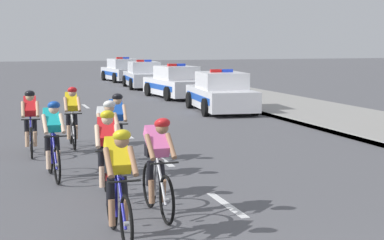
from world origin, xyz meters
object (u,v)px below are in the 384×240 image
(cyclist_fourth, at_px, (107,137))
(cyclist_fifth, at_px, (53,139))
(cyclist_third, at_px, (107,153))
(cyclist_sixth, at_px, (117,126))
(cyclist_lead, at_px, (119,182))
(police_car_third, at_px, (144,76))
(police_car_nearest, at_px, (221,94))
(police_car_furthest, at_px, (122,71))
(police_car_second, at_px, (176,83))
(cyclist_eighth, at_px, (72,116))
(cyclist_seventh, at_px, (31,122))
(cyclist_second, at_px, (158,165))

(cyclist_fourth, height_order, cyclist_fifth, same)
(cyclist_third, distance_m, cyclist_sixth, 3.24)
(cyclist_third, bearing_deg, cyclist_sixth, 76.26)
(cyclist_lead, height_order, police_car_third, police_car_third)
(cyclist_fifth, distance_m, police_car_third, 23.35)
(police_car_nearest, bearing_deg, police_car_furthest, 89.99)
(police_car_second, bearing_deg, cyclist_fourth, -110.70)
(police_car_third, bearing_deg, cyclist_lead, -104.03)
(cyclist_fifth, distance_m, cyclist_eighth, 3.62)
(cyclist_fourth, bearing_deg, cyclist_seventh, 113.71)
(cyclist_third, xyz_separation_m, cyclist_seventh, (-0.97, 4.53, 0.00))
(cyclist_sixth, distance_m, police_car_nearest, 10.13)
(cyclist_third, relative_size, cyclist_eighth, 1.00)
(police_car_furthest, bearing_deg, cyclist_seventh, -105.92)
(cyclist_fourth, relative_size, cyclist_seventh, 1.00)
(cyclist_lead, xyz_separation_m, cyclist_sixth, (1.00, 5.35, 0.00))
(cyclist_fifth, height_order, police_car_second, police_car_second)
(police_car_second, distance_m, police_car_furthest, 12.51)
(cyclist_fifth, height_order, police_car_furthest, police_car_furthest)
(cyclist_lead, height_order, cyclist_fourth, same)
(cyclist_lead, bearing_deg, cyclist_fourth, 82.23)
(cyclist_fourth, distance_m, cyclist_fifth, 1.02)
(cyclist_third, distance_m, police_car_nearest, 13.23)
(cyclist_seventh, xyz_separation_m, police_car_third, (7.31, 19.54, -0.11))
(cyclist_sixth, bearing_deg, cyclist_fourth, -107.72)
(cyclist_lead, height_order, police_car_second, police_car_second)
(cyclist_lead, xyz_separation_m, cyclist_eighth, (0.31, 7.56, 0.00))
(cyclist_second, distance_m, police_car_furthest, 31.92)
(police_car_third, bearing_deg, cyclist_third, -104.74)
(cyclist_fourth, xyz_separation_m, cyclist_eighth, (-0.22, 3.70, 0.00))
(cyclist_eighth, height_order, police_car_second, police_car_second)
(police_car_second, xyz_separation_m, police_car_furthest, (0.00, 12.51, 0.00))
(cyclist_seventh, bearing_deg, cyclist_sixth, -38.41)
(cyclist_seventh, distance_m, police_car_furthest, 26.65)
(cyclist_third, height_order, police_car_nearest, police_car_nearest)
(cyclist_third, relative_size, cyclist_fifth, 1.00)
(cyclist_third, xyz_separation_m, cyclist_sixth, (0.77, 3.14, 0.00))
(cyclist_fifth, xyz_separation_m, cyclist_sixth, (1.49, 1.33, 0.00))
(police_car_second, xyz_separation_m, police_car_third, (-0.00, 6.43, 0.00))
(cyclist_lead, relative_size, cyclist_eighth, 1.00)
(cyclist_sixth, distance_m, police_car_furthest, 27.58)
(cyclist_third, xyz_separation_m, police_car_nearest, (6.33, 11.62, -0.11))
(cyclist_lead, height_order, cyclist_sixth, same)
(cyclist_lead, distance_m, police_car_third, 27.09)
(cyclist_fourth, bearing_deg, cyclist_sixth, 72.28)
(police_car_furthest, bearing_deg, police_car_third, -90.03)
(cyclist_sixth, distance_m, cyclist_eighth, 2.31)
(cyclist_eighth, xyz_separation_m, police_car_furthest, (6.26, 24.80, -0.11))
(cyclist_second, bearing_deg, cyclist_fourth, 95.09)
(cyclist_fifth, relative_size, police_car_nearest, 0.38)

